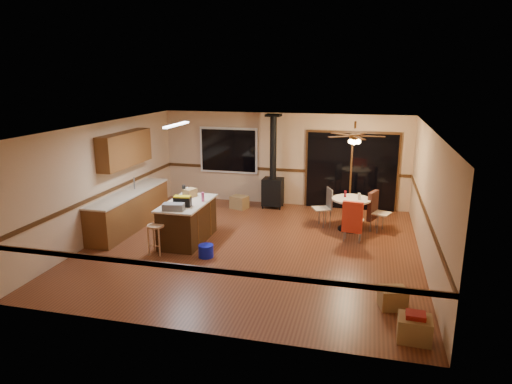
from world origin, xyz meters
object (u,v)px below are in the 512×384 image
(kitchen_island, at_px, (188,221))
(wood_stove, at_px, (273,182))
(toolbox_grey, at_px, (173,207))
(box_corner_a, at_px, (414,329))
(dining_table, at_px, (351,208))
(bar_stool, at_px, (156,239))
(box_corner_b, at_px, (393,298))
(chair_right, at_px, (374,206))
(toolbox_black, at_px, (182,202))
(blue_bucket, at_px, (206,251))
(chair_near, at_px, (353,217))
(box_under_window, at_px, (239,202))
(chair_left, at_px, (326,203))

(kitchen_island, bearing_deg, wood_stove, 66.91)
(toolbox_grey, height_order, box_corner_a, toolbox_grey)
(kitchen_island, bearing_deg, dining_table, 25.09)
(bar_stool, bearing_deg, box_corner_b, -14.00)
(chair_right, height_order, box_corner_a, chair_right)
(toolbox_black, relative_size, box_corner_a, 0.79)
(toolbox_grey, xyz_separation_m, blue_bucket, (0.76, -0.18, -0.84))
(box_corner_a, bearing_deg, chair_near, 105.50)
(box_corner_a, bearing_deg, box_corner_b, 106.15)
(bar_stool, distance_m, box_under_window, 3.69)
(kitchen_island, xyz_separation_m, chair_right, (4.03, 1.76, 0.14))
(toolbox_black, xyz_separation_m, blue_bucket, (0.68, -0.47, -0.87))
(box_under_window, bearing_deg, chair_near, -31.95)
(kitchen_island, xyz_separation_m, box_under_window, (0.42, 2.73, -0.28))
(toolbox_black, bearing_deg, toolbox_grey, -105.55)
(box_corner_a, bearing_deg, blue_bucket, 151.08)
(chair_left, relative_size, box_under_window, 1.21)
(kitchen_island, height_order, box_corner_a, kitchen_island)
(wood_stove, bearing_deg, bar_stool, -112.58)
(chair_right, bearing_deg, box_corner_b, -85.32)
(toolbox_black, bearing_deg, box_corner_b, -21.85)
(toolbox_grey, height_order, blue_bucket, toolbox_grey)
(blue_bucket, xyz_separation_m, box_under_window, (-0.30, 3.52, 0.05))
(blue_bucket, bearing_deg, wood_stove, 81.36)
(chair_left, bearing_deg, chair_near, -56.47)
(wood_stove, distance_m, toolbox_grey, 3.91)
(toolbox_grey, xyz_separation_m, toolbox_black, (0.08, 0.29, 0.03))
(bar_stool, height_order, box_corner_a, bar_stool)
(box_corner_b, bearing_deg, chair_left, 110.68)
(chair_left, distance_m, box_corner_b, 4.12)
(kitchen_island, distance_m, toolbox_black, 0.64)
(blue_bucket, height_order, box_corner_b, box_corner_b)
(wood_stove, bearing_deg, box_under_window, -159.88)
(box_under_window, bearing_deg, bar_stool, -101.78)
(box_corner_b, bearing_deg, toolbox_black, 158.15)
(chair_near, xyz_separation_m, chair_right, (0.46, 1.00, 0.00))
(blue_bucket, xyz_separation_m, chair_left, (2.18, 2.58, 0.46))
(chair_right, height_order, box_under_window, chair_right)
(toolbox_black, bearing_deg, chair_right, 27.55)
(toolbox_black, relative_size, chair_right, 0.52)
(dining_table, relative_size, box_under_window, 2.09)
(bar_stool, distance_m, blue_bucket, 1.07)
(box_under_window, bearing_deg, toolbox_grey, -97.83)
(toolbox_black, bearing_deg, dining_table, 29.56)
(dining_table, xyz_separation_m, box_under_window, (-3.08, 1.09, -0.36))
(box_under_window, bearing_deg, box_corner_b, -50.59)
(toolbox_grey, height_order, box_corner_b, toolbox_grey)
(chair_left, height_order, chair_near, same)
(dining_table, xyz_separation_m, chair_near, (0.07, -0.88, 0.06))
(blue_bucket, distance_m, box_under_window, 3.53)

